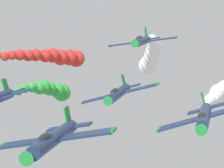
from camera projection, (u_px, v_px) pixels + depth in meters
airplane_lead at (53, 139)px, 39.65m from camera, size 9.46×10.35×2.92m
airplane_left_inner at (204, 117)px, 48.54m from camera, size 9.19×10.35×3.47m
smoke_trail_right_inner at (52, 90)px, 69.69m from camera, size 2.59×15.95×4.13m
airplane_left_outer at (118, 93)px, 60.73m from camera, size 9.31×10.35×3.26m
smoke_trail_trailing at (56, 57)px, 89.92m from camera, size 7.46×26.46×4.45m
airplane_high_slot at (142, 41)px, 70.50m from camera, size 9.52×10.35×2.69m
smoke_trail_high_slot at (151, 57)px, 96.28m from camera, size 6.33×26.50×8.86m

